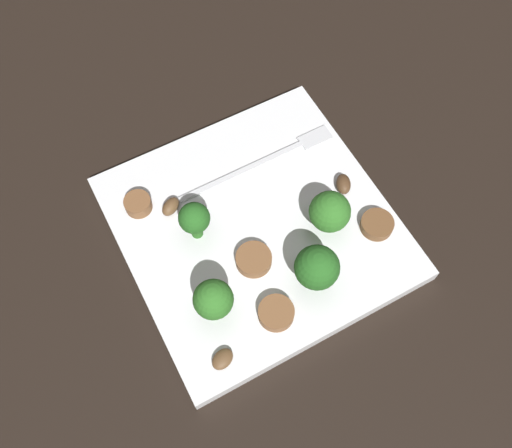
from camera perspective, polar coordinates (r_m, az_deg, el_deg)
The scene contains 14 objects.
ground_plane at distance 0.58m, azimuth 0.00°, elevation -0.75°, with size 1.40×1.40×0.00m, color black.
plate at distance 0.57m, azimuth 0.00°, elevation -0.38°, with size 0.26×0.26×0.02m, color white.
fork at distance 0.60m, azimuth 1.23°, elevation 6.52°, with size 0.18×0.02×0.00m.
broccoli_floret_0 at distance 0.50m, azimuth -4.33°, elevation -7.64°, with size 0.04×0.04×0.05m.
broccoli_floret_1 at distance 0.54m, azimuth -6.23°, elevation 0.50°, with size 0.03×0.03×0.05m.
broccoli_floret_2 at distance 0.51m, azimuth 6.16°, elevation -4.43°, with size 0.04×0.04×0.06m.
broccoli_floret_3 at distance 0.54m, azimuth 7.45°, elevation 1.21°, with size 0.04×0.04×0.05m.
sausage_slice_0 at distance 0.58m, azimuth -11.82°, elevation 1.98°, with size 0.03×0.03×0.01m, color brown.
sausage_slice_1 at distance 0.53m, azimuth 2.05°, elevation -8.96°, with size 0.03×0.03×0.01m, color brown.
sausage_slice_2 at distance 0.54m, azimuth -0.23°, elevation -3.60°, with size 0.04×0.04×0.01m, color brown.
sausage_slice_3 at distance 0.57m, azimuth 12.10°, elevation -0.06°, with size 0.03×0.03×0.01m, color brown.
mushroom_0 at distance 0.59m, azimuth 8.81°, elevation 4.00°, with size 0.02×0.01×0.01m, color #4C331E.
mushroom_1 at distance 0.52m, azimuth -3.40°, elevation -13.45°, with size 0.02×0.02×0.01m, color brown.
mushroom_2 at distance 0.57m, azimuth -8.61°, elevation 1.76°, with size 0.02×0.01×0.01m, color brown.
Camera 1 is at (-0.12, -0.22, 0.52)m, focal length 39.64 mm.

